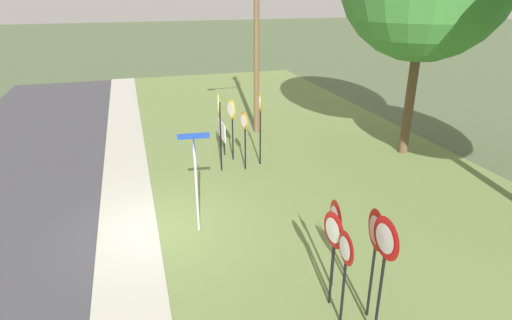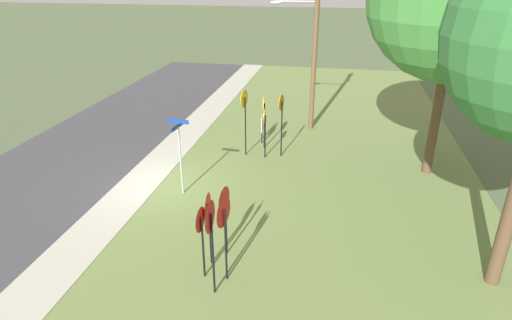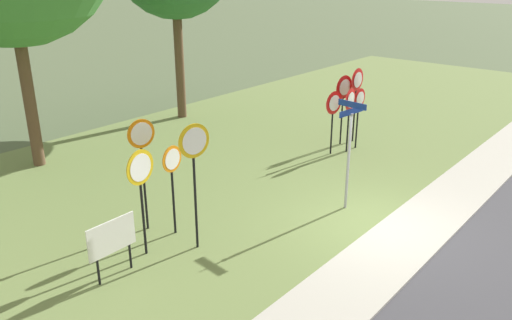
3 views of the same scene
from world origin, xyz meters
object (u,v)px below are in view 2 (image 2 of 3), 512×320
street_name_post (180,150)px  stop_sign_near_left (264,111)px  stop_sign_far_center (245,108)px  yield_sign_near_left (201,227)px  yield_sign_far_left (210,226)px  stop_sign_far_left (265,123)px  yield_sign_near_right (224,206)px  stop_sign_near_right (281,113)px  notice_board (263,123)px  yield_sign_far_right (224,220)px  yield_sign_center (208,213)px  utility_pole (312,36)px

street_name_post → stop_sign_near_left: bearing=161.6°
stop_sign_far_center → yield_sign_near_left: 8.18m
yield_sign_far_left → street_name_post: bearing=-152.0°
stop_sign_far_left → yield_sign_near_right: 6.94m
stop_sign_near_right → yield_sign_near_right: 7.25m
stop_sign_near_left → notice_board: size_ratio=1.93×
yield_sign_far_right → street_name_post: size_ratio=0.86×
yield_sign_far_left → yield_sign_center: size_ratio=1.20×
yield_sign_near_right → yield_sign_far_left: bearing=11.8°
yield_sign_center → yield_sign_near_right: bearing=144.9°
yield_sign_center → street_name_post: size_ratio=0.77×
yield_sign_near_right → utility_pole: bearing=-179.4°
stop_sign_near_left → yield_sign_far_left: 9.60m
yield_sign_near_left → yield_sign_far_right: bearing=93.7°
yield_sign_center → notice_board: 9.47m
yield_sign_near_left → street_name_post: 4.77m
yield_sign_near_right → notice_board: yield_sign_near_right is taller
stop_sign_far_center → street_name_post: size_ratio=1.02×
stop_sign_near_right → stop_sign_far_center: bearing=-74.1°
utility_pole → notice_board: utility_pole is taller
yield_sign_near_right → street_name_post: (-3.19, -2.44, 0.12)m
yield_sign_far_left → utility_pole: size_ratio=0.31×
yield_sign_near_left → street_name_post: size_ratio=0.74×
yield_sign_far_right → yield_sign_center: yield_sign_far_right is taller
yield_sign_near_left → yield_sign_center: 0.57m
stop_sign_far_left → stop_sign_far_center: size_ratio=0.75×
stop_sign_far_left → stop_sign_near_right: bearing=105.6°
yield_sign_center → yield_sign_near_left: bearing=-7.4°
yield_sign_center → stop_sign_far_left: bearing=173.5°
yield_sign_far_right → notice_board: yield_sign_far_right is taller
yield_sign_near_left → yield_sign_far_left: size_ratio=0.80×
stop_sign_far_left → yield_sign_near_left: stop_sign_far_left is taller
stop_sign_far_left → stop_sign_far_center: bearing=-105.7°
stop_sign_far_left → yield_sign_center: bearing=-9.4°
notice_board → stop_sign_far_center: bearing=-15.2°
yield_sign_far_left → notice_board: size_ratio=2.09×
stop_sign_near_left → yield_sign_near_right: bearing=-6.0°
street_name_post → notice_board: size_ratio=2.26×
yield_sign_near_right → yield_sign_far_right: 1.14m
yield_sign_near_left → street_name_post: street_name_post is taller
stop_sign_far_left → yield_sign_far_left: yield_sign_far_left is taller
stop_sign_near_right → street_name_post: bearing=-27.0°
stop_sign_far_center → yield_sign_near_left: bearing=14.9°
yield_sign_center → street_name_post: (-3.71, -2.14, 0.08)m
yield_sign_near_right → street_name_post: 4.02m
stop_sign_near_left → yield_sign_far_left: (9.59, 0.44, 0.21)m
stop_sign_near_right → yield_sign_far_left: 8.86m
stop_sign_far_left → yield_sign_near_right: stop_sign_far_left is taller
stop_sign_far_center → yield_sign_center: (7.57, 0.68, -0.50)m
stop_sign_near_left → utility_pole: (-3.04, 1.74, 2.81)m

